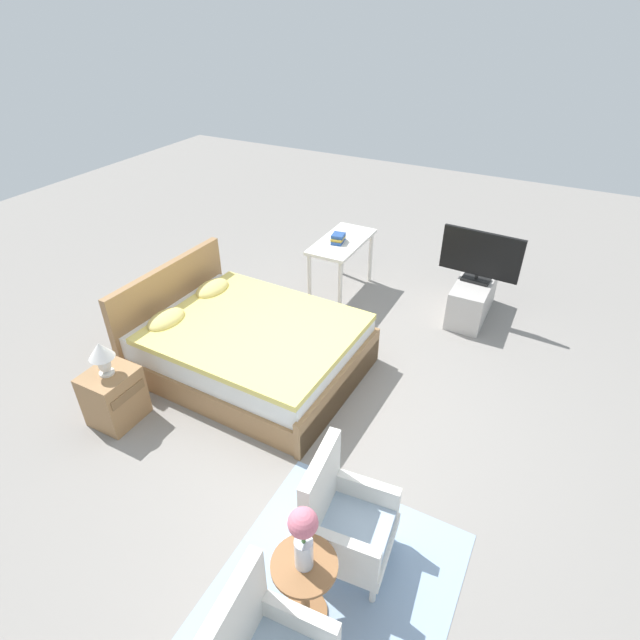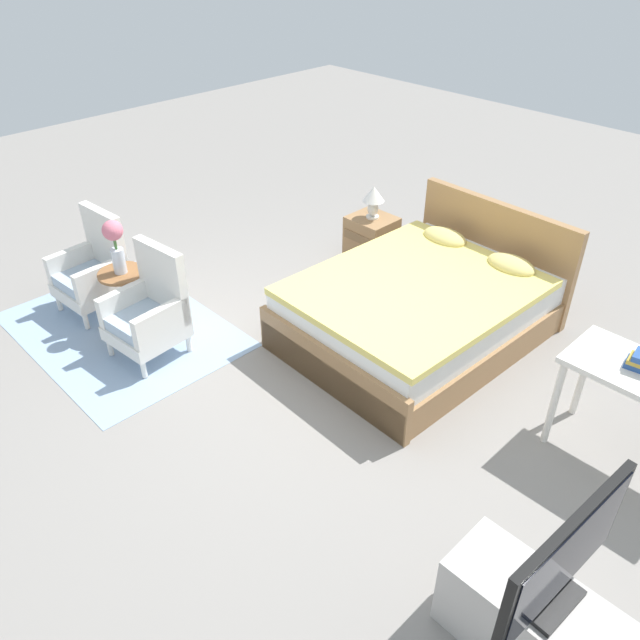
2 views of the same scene
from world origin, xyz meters
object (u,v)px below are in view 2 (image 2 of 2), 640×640
object	(u,v)px
flower_vase	(115,241)
tv_stand	(538,629)
bed	(422,307)
armchair_by_window_left	(94,271)
nightstand	(371,241)
armchair_by_window_right	(150,313)
tv_flatscreen	(564,559)
side_table	(125,293)
table_lamp	(373,198)

from	to	relation	value
flower_vase	tv_stand	distance (m)	4.08
bed	flower_vase	xyz separation A→B (m)	(-1.90, -1.74, 0.55)
armchair_by_window_left	nightstand	size ratio (longest dim) A/B	1.73
armchair_by_window_left	bed	bearing A→B (deg)	36.68
armchair_by_window_right	tv_stand	size ratio (longest dim) A/B	0.96
armchair_by_window_left	tv_flatscreen	bearing A→B (deg)	-0.47
side_table	tv_flatscreen	distance (m)	4.07
bed	nightstand	bearing A→B (deg)	150.88
bed	tv_stand	bearing A→B (deg)	-40.31
tv_stand	table_lamp	bearing A→B (deg)	143.30
nightstand	tv_flatscreen	size ratio (longest dim) A/B	0.58
side_table	armchair_by_window_left	bearing A→B (deg)	-175.45
nightstand	tv_flatscreen	distance (m)	4.16
bed	armchair_by_window_left	xyz separation A→B (m)	(-2.38, -1.77, 0.08)
flower_vase	tv_stand	bearing A→B (deg)	-1.07
bed	table_lamp	world-z (taller)	bed
armchair_by_window_right	table_lamp	size ratio (longest dim) A/B	2.79
table_lamp	tv_stand	bearing A→B (deg)	-36.70
tv_stand	tv_flatscreen	xyz separation A→B (m)	(0.00, -0.00, 0.56)
bed	tv_flatscreen	bearing A→B (deg)	-40.28
nightstand	tv_stand	xyz separation A→B (m)	(3.31, -2.46, -0.03)
armchair_by_window_left	table_lamp	xyz separation A→B (m)	(1.21, 2.43, 0.36)
nightstand	table_lamp	distance (m)	0.48
side_table	tv_stand	xyz separation A→B (m)	(4.04, -0.08, -0.11)
flower_vase	nightstand	world-z (taller)	flower_vase
nightstand	table_lamp	xyz separation A→B (m)	(0.00, 0.00, 0.48)
armchair_by_window_right	side_table	bearing A→B (deg)	175.34
flower_vase	nightstand	size ratio (longest dim) A/B	0.90
flower_vase	table_lamp	bearing A→B (deg)	72.97
flower_vase	armchair_by_window_right	bearing A→B (deg)	-4.66
armchair_by_window_right	table_lamp	distance (m)	2.47
armchair_by_window_right	table_lamp	bearing A→B (deg)	83.86
nightstand	table_lamp	size ratio (longest dim) A/B	1.61
flower_vase	tv_flatscreen	xyz separation A→B (m)	(4.04, -0.08, -0.05)
armchair_by_window_right	tv_stand	xyz separation A→B (m)	(3.57, -0.04, -0.15)
table_lamp	armchair_by_window_right	bearing A→B (deg)	-96.14
armchair_by_window_left	nightstand	world-z (taller)	armchair_by_window_left
armchair_by_window_right	bed	bearing A→B (deg)	51.12
nightstand	side_table	bearing A→B (deg)	-107.04
armchair_by_window_left	armchair_by_window_right	bearing A→B (deg)	-0.01
flower_vase	tv_stand	world-z (taller)	flower_vase
tv_flatscreen	flower_vase	bearing A→B (deg)	178.93
flower_vase	tv_stand	xyz separation A→B (m)	(4.04, -0.08, -0.61)
side_table	flower_vase	distance (m)	0.50
armchair_by_window_left	side_table	size ratio (longest dim) A/B	1.66
armchair_by_window_left	flower_vase	bearing A→B (deg)	4.55
table_lamp	tv_stand	xyz separation A→B (m)	(3.31, -2.46, -0.51)
bed	armchair_by_window_right	world-z (taller)	bed
bed	table_lamp	xyz separation A→B (m)	(-1.17, 0.65, 0.45)
side_table	nightstand	bearing A→B (deg)	72.96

